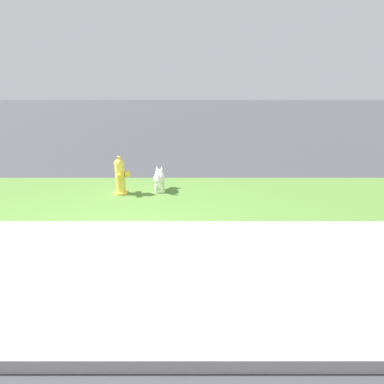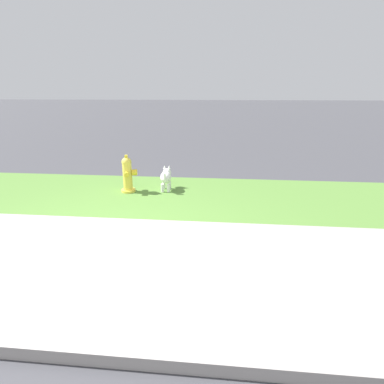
# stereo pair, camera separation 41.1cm
# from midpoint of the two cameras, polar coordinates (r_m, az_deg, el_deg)

# --- Properties ---
(ground_plane) EXTENTS (120.00, 120.00, 0.00)m
(ground_plane) POSITION_cam_midpoint_polar(r_m,az_deg,el_deg) (3.72, -20.58, -13.14)
(ground_plane) COLOR #424247
(sidewalk_pavement) EXTENTS (18.00, 2.41, 0.01)m
(sidewalk_pavement) POSITION_cam_midpoint_polar(r_m,az_deg,el_deg) (3.72, -20.59, -13.07)
(sidewalk_pavement) COLOR #9E9993
(sidewalk_pavement) RESTS_ON ground
(grass_verge) EXTENTS (18.00, 2.39, 0.01)m
(grass_verge) POSITION_cam_midpoint_polar(r_m,az_deg,el_deg) (5.80, -12.64, -0.65)
(grass_verge) COLOR #568438
(grass_verge) RESTS_ON ground
(street_curb) EXTENTS (18.00, 0.16, 0.12)m
(street_curb) POSITION_cam_midpoint_polar(r_m,az_deg,el_deg) (2.78, -30.63, -25.70)
(street_curb) COLOR #9E9993
(street_curb) RESTS_ON ground
(fire_hydrant_at_driveway) EXTENTS (0.33, 0.37, 0.73)m
(fire_hydrant_at_driveway) POSITION_cam_midpoint_polar(r_m,az_deg,el_deg) (5.86, -15.37, 2.90)
(fire_hydrant_at_driveway) COLOR yellow
(fire_hydrant_at_driveway) RESTS_ON ground
(small_white_dog) EXTENTS (0.23, 0.52, 0.46)m
(small_white_dog) POSITION_cam_midpoint_polar(r_m,az_deg,el_deg) (5.92, -8.16, 2.70)
(small_white_dog) COLOR white
(small_white_dog) RESTS_ON ground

